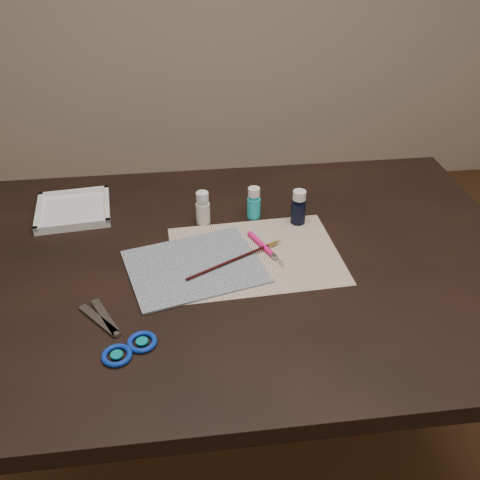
{
  "coord_description": "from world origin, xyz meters",
  "views": [
    {
      "loc": [
        -0.12,
        -0.96,
        1.45
      ],
      "look_at": [
        0.0,
        0.0,
        0.8
      ],
      "focal_mm": 40.0,
      "sensor_mm": 36.0,
      "label": 1
    }
  ],
  "objects": [
    {
      "name": "paint_bottle_white",
      "position": [
        -0.07,
        0.16,
        0.79
      ],
      "size": [
        0.04,
        0.04,
        0.08
      ],
      "primitive_type": "cylinder",
      "rotation": [
        0.0,
        0.0,
        0.25
      ],
      "color": "silver",
      "rests_on": "table"
    },
    {
      "name": "table",
      "position": [
        0.0,
        0.0,
        0.38
      ],
      "size": [
        1.3,
        0.9,
        0.75
      ],
      "primitive_type": "cube",
      "color": "black",
      "rests_on": "ground"
    },
    {
      "name": "scissors",
      "position": [
        -0.27,
        -0.2,
        0.76
      ],
      "size": [
        0.22,
        0.23,
        0.01
      ],
      "primitive_type": null,
      "rotation": [
        0.0,
        0.0,
        2.26
      ],
      "color": "silver",
      "rests_on": "table"
    },
    {
      "name": "palette_tray",
      "position": [
        -0.39,
        0.25,
        0.76
      ],
      "size": [
        0.2,
        0.2,
        0.02
      ],
      "primitive_type": "cube",
      "rotation": [
        0.0,
        0.0,
        0.1
      ],
      "color": "white",
      "rests_on": "table"
    },
    {
      "name": "canvas",
      "position": [
        -0.1,
        -0.02,
        0.75
      ],
      "size": [
        0.33,
        0.29,
        0.0
      ],
      "primitive_type": "cube",
      "rotation": [
        0.0,
        0.0,
        0.25
      ],
      "color": "black",
      "rests_on": "paper"
    },
    {
      "name": "paintbrush",
      "position": [
        -0.01,
        -0.01,
        0.76
      ],
      "size": [
        0.23,
        0.13,
        0.01
      ],
      "primitive_type": null,
      "rotation": [
        0.0,
        0.0,
        0.49
      ],
      "color": "black",
      "rests_on": "canvas"
    },
    {
      "name": "paint_bottle_navy",
      "position": [
        0.16,
        0.13,
        0.79
      ],
      "size": [
        0.04,
        0.04,
        0.09
      ],
      "primitive_type": "cylinder",
      "rotation": [
        0.0,
        0.0,
        -0.21
      ],
      "color": "black",
      "rests_on": "table"
    },
    {
      "name": "paper",
      "position": [
        0.04,
        0.01,
        0.75
      ],
      "size": [
        0.39,
        0.3,
        0.0
      ],
      "primitive_type": "cube",
      "rotation": [
        0.0,
        0.0,
        0.05
      ],
      "color": "silver",
      "rests_on": "table"
    },
    {
      "name": "craft_knife",
      "position": [
        0.06,
        0.02,
        0.76
      ],
      "size": [
        0.07,
        0.14,
        0.01
      ],
      "primitive_type": null,
      "rotation": [
        0.0,
        0.0,
        -1.18
      ],
      "color": "#FF1981",
      "rests_on": "paper"
    },
    {
      "name": "ground",
      "position": [
        0.0,
        0.0,
        -0.01
      ],
      "size": [
        3.5,
        3.5,
        0.02
      ],
      "primitive_type": "cube",
      "color": "#422614",
      "rests_on": "ground"
    },
    {
      "name": "paint_bottle_cyan",
      "position": [
        0.06,
        0.17,
        0.79
      ],
      "size": [
        0.04,
        0.04,
        0.08
      ],
      "primitive_type": "cylinder",
      "rotation": [
        0.0,
        0.0,
        -0.32
      ],
      "color": "#1EB5C0",
      "rests_on": "table"
    }
  ]
}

